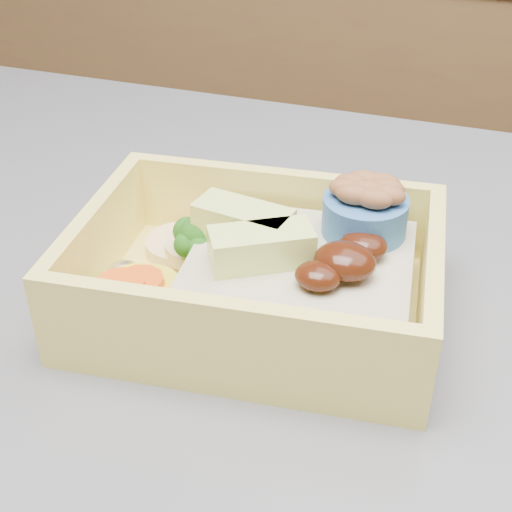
% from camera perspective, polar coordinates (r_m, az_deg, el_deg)
% --- Properties ---
extents(bento_box, '(0.22, 0.17, 0.07)m').
position_cam_1_polar(bento_box, '(0.41, 1.02, -1.44)').
color(bento_box, '#FFE869').
rests_on(bento_box, island).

